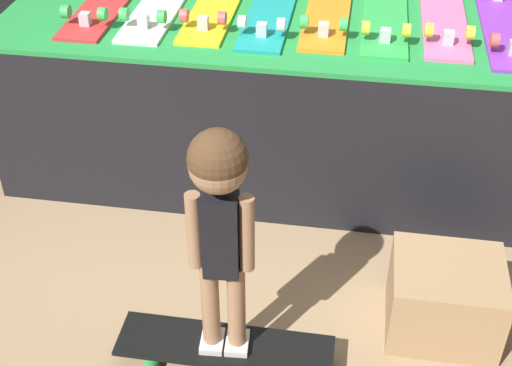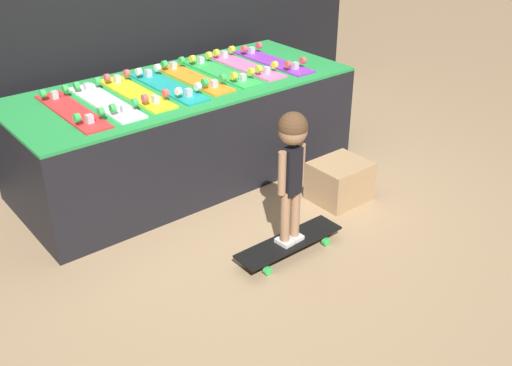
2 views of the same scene
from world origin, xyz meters
The scene contains 14 objects.
ground_plane centered at (0.00, 0.00, 0.00)m, with size 16.00×16.00×0.00m, color #9E7F5B.
back_wall centered at (0.00, 1.32, 1.12)m, with size 4.53×0.10×2.24m.
display_rack centered at (0.00, 0.60, 0.36)m, with size 2.45×1.03×0.72m.
skateboard_red_on_rack centered at (-0.82, 0.58, 0.74)m, with size 0.18×0.79×0.09m.
skateboard_white_on_rack centered at (-0.59, 0.59, 0.74)m, with size 0.18×0.79×0.09m.
skateboard_yellow_on_rack centered at (-0.35, 0.61, 0.74)m, with size 0.18×0.79×0.09m.
skateboard_teal_on_rack centered at (-0.12, 0.59, 0.74)m, with size 0.18×0.79×0.09m.
skateboard_orange_on_rack centered at (0.12, 0.63, 0.74)m, with size 0.18×0.79×0.09m.
skateboard_green_on_rack centered at (0.35, 0.61, 0.74)m, with size 0.18×0.79×0.09m.
skateboard_pink_on_rack centered at (0.59, 0.63, 0.74)m, with size 0.18×0.79×0.09m.
skateboard_purple_on_rack centered at (0.82, 0.58, 0.74)m, with size 0.18×0.79×0.09m.
skateboard_on_floor centered at (-0.09, -0.66, 0.07)m, with size 0.72×0.19×0.09m.
child centered at (-0.09, -0.66, 0.67)m, with size 0.20×0.17×0.83m.
storage_box centered at (0.63, -0.39, 0.14)m, with size 0.37×0.33×0.28m.
Camera 2 is at (-2.12, -2.87, 2.12)m, focal length 42.00 mm.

